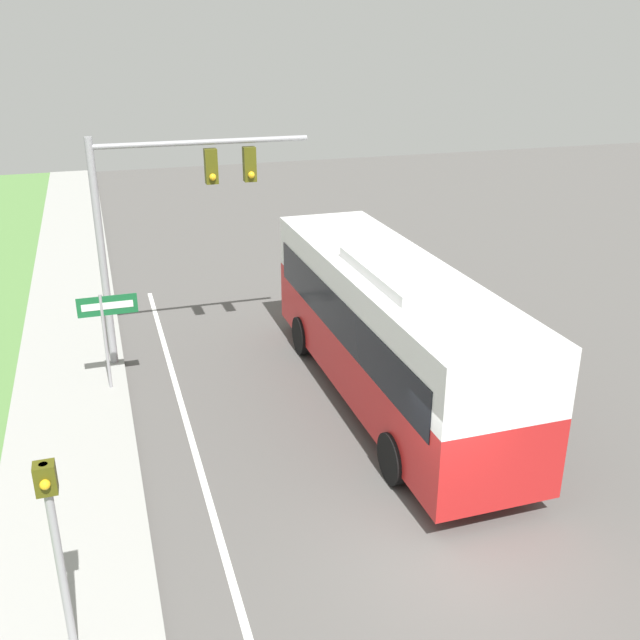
{
  "coord_description": "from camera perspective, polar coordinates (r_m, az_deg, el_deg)",
  "views": [
    {
      "loc": [
        -5.06,
        -9.27,
        8.56
      ],
      "look_at": [
        -0.09,
        6.28,
        1.93
      ],
      "focal_mm": 40.0,
      "sensor_mm": 36.0,
      "label": 1
    }
  ],
  "objects": [
    {
      "name": "street_sign",
      "position": [
        18.33,
        -16.69,
        -0.16
      ],
      "size": [
        1.44,
        0.08,
        2.63
      ],
      "color": "#939399",
      "rests_on": "ground_plane"
    },
    {
      "name": "lane_divider_near",
      "position": [
        12.7,
        -6.91,
        -20.44
      ],
      "size": [
        0.14,
        30.0,
        0.01
      ],
      "color": "silver",
      "rests_on": "ground_plane"
    },
    {
      "name": "pedestrian_signal",
      "position": [
        10.75,
        -20.47,
        -15.57
      ],
      "size": [
        0.28,
        0.34,
        3.32
      ],
      "color": "#939399",
      "rests_on": "ground_plane"
    },
    {
      "name": "signal_gantry",
      "position": [
        19.15,
        -12.3,
        9.03
      ],
      "size": [
        5.66,
        0.41,
        6.18
      ],
      "color": "#939399",
      "rests_on": "ground_plane"
    },
    {
      "name": "sidewalk",
      "position": [
        12.63,
        -19.46,
        -21.76
      ],
      "size": [
        2.8,
        80.0,
        0.12
      ],
      "color": "#9E9E99",
      "rests_on": "ground_plane"
    },
    {
      "name": "ground_plane",
      "position": [
        13.6,
        8.84,
        -17.23
      ],
      "size": [
        80.0,
        80.0,
        0.0
      ],
      "primitive_type": "plane",
      "color": "#565451"
    },
    {
      "name": "bus",
      "position": [
        17.17,
        5.58,
        -0.26
      ],
      "size": [
        2.76,
        10.62,
        3.74
      ],
      "color": "red",
      "rests_on": "ground_plane"
    }
  ]
}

